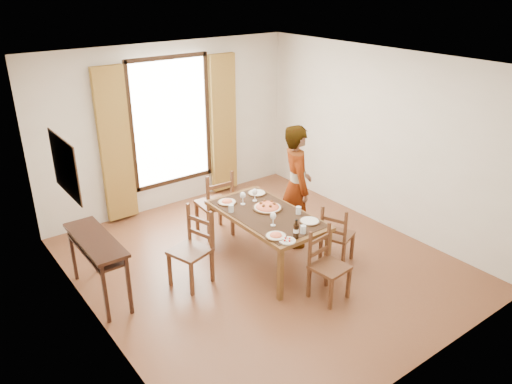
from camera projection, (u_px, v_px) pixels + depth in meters
ground at (262, 263)px, 6.85m from camera, size 5.00×5.00×0.00m
room_shell at (257, 155)px, 6.32m from camera, size 4.60×5.10×2.74m
console_table at (96, 247)px, 5.90m from camera, size 0.38×1.20×0.80m
dining_table at (267, 218)px, 6.60m from camera, size 0.90×1.67×0.76m
chair_west at (192, 250)px, 6.25m from camera, size 0.55×0.55×1.00m
chair_north at (215, 205)px, 7.43m from camera, size 0.50×0.50×1.05m
chair_south at (328, 267)px, 5.99m from camera, size 0.44×0.44×0.90m
chair_east at (337, 236)px, 6.72m from camera, size 0.50×0.50×0.87m
man at (296, 186)px, 7.05m from camera, size 0.98×0.93×1.79m
plate_sw at (276, 235)px, 5.96m from camera, size 0.27×0.27×0.05m
plate_se at (310, 220)px, 6.32m from camera, size 0.27×0.27×0.05m
plate_nw at (227, 201)px, 6.85m from camera, size 0.27×0.27×0.05m
plate_ne at (257, 192)px, 7.13m from camera, size 0.27×0.27×0.05m
pasta_platter at (267, 205)px, 6.67m from camera, size 0.40×0.40×0.10m
caprese_plate at (287, 240)px, 5.87m from camera, size 0.20×0.20×0.04m
wine_glass_a at (273, 219)px, 6.21m from camera, size 0.08×0.08×0.18m
wine_glass_b at (255, 195)px, 6.89m from camera, size 0.08×0.08×0.18m
wine_glass_c at (243, 198)px, 6.78m from camera, size 0.08×0.08×0.18m
tumbler_a at (299, 210)px, 6.53m from camera, size 0.07×0.07×0.10m
tumbler_b at (231, 208)px, 6.58m from camera, size 0.07×0.07×0.10m
tumbler_c at (303, 229)px, 6.04m from camera, size 0.07×0.07×0.10m
wine_bottle at (296, 229)px, 5.90m from camera, size 0.07×0.07×0.25m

